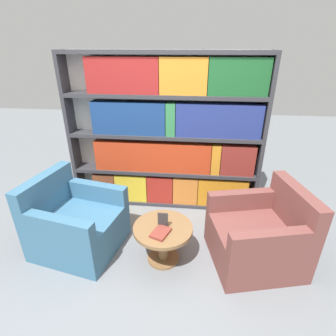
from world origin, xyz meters
name	(u,v)px	position (x,y,z in m)	size (l,w,h in m)	color
ground_plane	(152,261)	(0.00, 0.00, 0.00)	(14.00, 14.00, 0.00)	slate
bookshelf	(169,136)	(0.07, 1.25, 1.07)	(2.68, 0.30, 2.16)	silver
armchair_left	(76,224)	(-0.92, 0.17, 0.31)	(1.06, 1.01, 0.90)	#386684
armchair_right	(259,237)	(1.18, 0.17, 0.31)	(1.08, 1.03, 0.90)	brown
coffee_table	(163,236)	(0.13, 0.05, 0.32)	(0.65, 0.65, 0.45)	brown
table_sign	(163,221)	(0.13, 0.05, 0.53)	(0.11, 0.06, 0.18)	black
stray_book	(161,233)	(0.12, -0.06, 0.47)	(0.22, 0.25, 0.03)	brown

